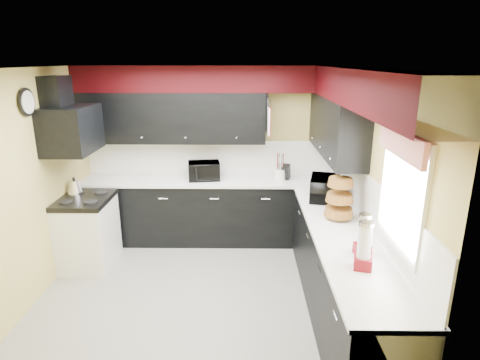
{
  "coord_description": "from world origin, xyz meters",
  "views": [
    {
      "loc": [
        0.52,
        -3.97,
        2.58
      ],
      "look_at": [
        0.46,
        0.7,
        1.17
      ],
      "focal_mm": 30.0,
      "sensor_mm": 36.0,
      "label": 1
    }
  ],
  "objects_px": {
    "toaster_oven": "(204,171)",
    "knife_block": "(286,172)",
    "utensil_crock": "(280,175)",
    "microwave": "(325,188)",
    "kettle": "(75,187)"
  },
  "relations": [
    {
      "from": "utensil_crock",
      "to": "knife_block",
      "type": "distance_m",
      "value": 0.1
    },
    {
      "from": "knife_block",
      "to": "kettle",
      "type": "height_order",
      "value": "knife_block"
    },
    {
      "from": "knife_block",
      "to": "microwave",
      "type": "bearing_deg",
      "value": -44.0
    },
    {
      "from": "toaster_oven",
      "to": "kettle",
      "type": "xyz_separation_m",
      "value": [
        -1.62,
        -0.56,
        -0.06
      ]
    },
    {
      "from": "microwave",
      "to": "utensil_crock",
      "type": "xyz_separation_m",
      "value": [
        -0.48,
        0.8,
        -0.06
      ]
    },
    {
      "from": "microwave",
      "to": "utensil_crock",
      "type": "bearing_deg",
      "value": 43.17
    },
    {
      "from": "utensil_crock",
      "to": "microwave",
      "type": "bearing_deg",
      "value": -59.2
    },
    {
      "from": "toaster_oven",
      "to": "knife_block",
      "type": "height_order",
      "value": "toaster_oven"
    },
    {
      "from": "utensil_crock",
      "to": "kettle",
      "type": "bearing_deg",
      "value": -168.51
    },
    {
      "from": "microwave",
      "to": "knife_block",
      "type": "bearing_deg",
      "value": 37.58
    },
    {
      "from": "microwave",
      "to": "toaster_oven",
      "type": "bearing_deg",
      "value": 74.61
    },
    {
      "from": "knife_block",
      "to": "kettle",
      "type": "relative_size",
      "value": 1.15
    },
    {
      "from": "utensil_crock",
      "to": "kettle",
      "type": "distance_m",
      "value": 2.75
    },
    {
      "from": "toaster_oven",
      "to": "kettle",
      "type": "distance_m",
      "value": 1.72
    },
    {
      "from": "toaster_oven",
      "to": "kettle",
      "type": "height_order",
      "value": "toaster_oven"
    }
  ]
}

